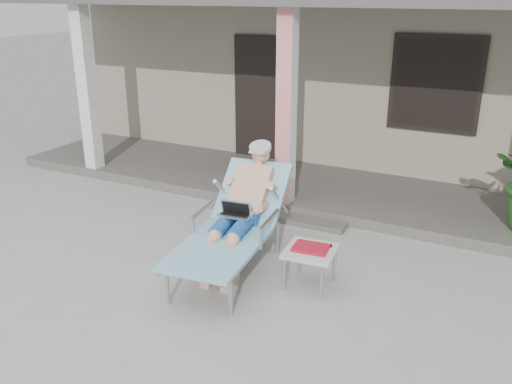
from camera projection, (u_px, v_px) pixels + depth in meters
The scene contains 7 objects.
ground at pixel (205, 277), 5.92m from camera, with size 60.00×60.00×0.00m, color #9E9E99.
house at pixel (375, 59), 10.78m from camera, with size 10.40×5.40×3.30m.
porch_deck at pixel (307, 187), 8.41m from camera, with size 10.00×2.00×0.15m, color #605B56.
porch_overhang at pixel (312, 3), 7.42m from camera, with size 10.00×2.30×2.85m.
porch_step at pixel (276, 215), 7.46m from camera, with size 2.00×0.30×0.07m, color #605B56.
lounger at pixel (237, 195), 5.94m from camera, with size 0.99×2.13×1.35m.
side_table at pixel (311, 253), 5.61m from camera, with size 0.56×0.56×0.46m.
Camera 1 is at (2.86, -4.41, 2.93)m, focal length 38.00 mm.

